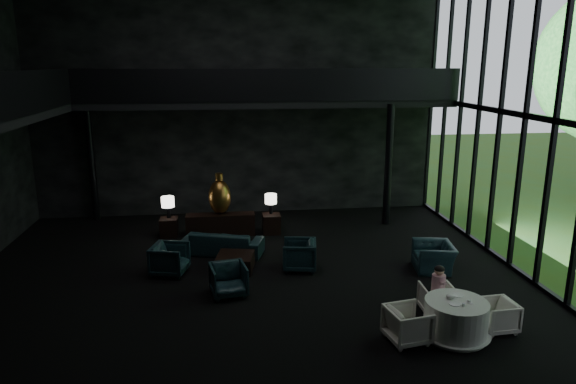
{
  "coord_description": "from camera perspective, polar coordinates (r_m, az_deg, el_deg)",
  "views": [
    {
      "loc": [
        -0.45,
        -12.0,
        5.28
      ],
      "look_at": [
        1.06,
        0.5,
        2.09
      ],
      "focal_mm": 32.0,
      "sensor_mm": 36.0,
      "label": 1
    }
  ],
  "objects": [
    {
      "name": "floor",
      "position": [
        13.11,
        -4.4,
        -9.58
      ],
      "size": [
        14.0,
        12.0,
        0.02
      ],
      "primitive_type": "cube",
      "color": "black",
      "rests_on": "ground"
    },
    {
      "name": "wall_back",
      "position": [
        18.05,
        -5.53,
        10.07
      ],
      "size": [
        14.0,
        0.04,
        8.0
      ],
      "primitive_type": "cube",
      "color": "black",
      "rests_on": "ground"
    },
    {
      "name": "wall_front",
      "position": [
        6.15,
        -2.54,
        2.17
      ],
      "size": [
        14.0,
        0.04,
        8.0
      ],
      "primitive_type": "cube",
      "color": "black",
      "rests_on": "ground"
    },
    {
      "name": "curtain_wall",
      "position": [
        14.15,
        24.91,
        7.71
      ],
      "size": [
        0.2,
        12.0,
        8.0
      ],
      "primitive_type": null,
      "color": "black",
      "rests_on": "ground"
    },
    {
      "name": "mezzanine_back",
      "position": [
        17.11,
        -2.04,
        9.91
      ],
      "size": [
        12.0,
        2.0,
        0.25
      ],
      "primitive_type": "cube",
      "color": "black",
      "rests_on": "wall_back"
    },
    {
      "name": "railing_left",
      "position": [
        12.85,
        -28.04,
        9.54
      ],
      "size": [
        0.06,
        12.0,
        1.0
      ],
      "primitive_type": "cube",
      "color": "black",
      "rests_on": "mezzanine_left"
    },
    {
      "name": "railing_back",
      "position": [
        16.08,
        -1.75,
        11.77
      ],
      "size": [
        12.0,
        0.06,
        1.0
      ],
      "primitive_type": "cube",
      "color": "black",
      "rests_on": "mezzanine_back"
    },
    {
      "name": "column_nw",
      "position": [
        18.56,
        -20.99,
        3.08
      ],
      "size": [
        0.24,
        0.24,
        4.0
      ],
      "primitive_type": "cylinder",
      "color": "black",
      "rests_on": "floor"
    },
    {
      "name": "column_ne",
      "position": [
        17.15,
        11.08,
        2.91
      ],
      "size": [
        0.24,
        0.24,
        4.0
      ],
      "primitive_type": "cylinder",
      "color": "black",
      "rests_on": "floor"
    },
    {
      "name": "console",
      "position": [
        16.27,
        -7.5,
        -3.59
      ],
      "size": [
        2.14,
        0.49,
        0.68
      ],
      "primitive_type": "cube",
      "color": "black",
      "rests_on": "floor"
    },
    {
      "name": "bronze_urn",
      "position": [
        16.07,
        -7.6,
        -0.51
      ],
      "size": [
        0.69,
        0.69,
        1.29
      ],
      "color": "olive",
      "rests_on": "console"
    },
    {
      "name": "side_table_left",
      "position": [
        16.44,
        -13.09,
        -3.84
      ],
      "size": [
        0.53,
        0.53,
        0.59
      ],
      "primitive_type": "cube",
      "color": "black",
      "rests_on": "floor"
    },
    {
      "name": "table_lamp_left",
      "position": [
        16.3,
        -13.21,
        -1.17
      ],
      "size": [
        0.4,
        0.4,
        0.67
      ],
      "color": "black",
      "rests_on": "side_table_left"
    },
    {
      "name": "side_table_right",
      "position": [
        16.32,
        -1.86,
        -3.54
      ],
      "size": [
        0.56,
        0.56,
        0.61
      ],
      "primitive_type": "cube",
      "color": "black",
      "rests_on": "floor"
    },
    {
      "name": "table_lamp_right",
      "position": [
        16.22,
        -1.92,
        -0.86
      ],
      "size": [
        0.38,
        0.38,
        0.63
      ],
      "color": "black",
      "rests_on": "side_table_right"
    },
    {
      "name": "sofa",
      "position": [
        14.67,
        -7.24,
        -5.06
      ],
      "size": [
        2.51,
        1.38,
        0.94
      ],
      "primitive_type": "imported",
      "rotation": [
        0.0,
        0.0,
        2.84
      ],
      "color": "black",
      "rests_on": "floor"
    },
    {
      "name": "lounge_armchair_west",
      "position": [
        13.53,
        -13.02,
        -6.94
      ],
      "size": [
        1.08,
        1.13,
        0.97
      ],
      "primitive_type": "imported",
      "rotation": [
        0.0,
        0.0,
        1.33
      ],
      "color": "black",
      "rests_on": "floor"
    },
    {
      "name": "lounge_armchair_east",
      "position": [
        13.47,
        1.27,
        -6.66
      ],
      "size": [
        1.02,
        1.06,
        0.96
      ],
      "primitive_type": "imported",
      "rotation": [
        0.0,
        0.0,
        -1.73
      ],
      "color": "black",
      "rests_on": "floor"
    },
    {
      "name": "lounge_armchair_south",
      "position": [
        12.14,
        -6.64,
        -9.41
      ],
      "size": [
        0.98,
        0.93,
        0.87
      ],
      "primitive_type": "imported",
      "rotation": [
        0.0,
        0.0,
        0.18
      ],
      "color": "black",
      "rests_on": "floor"
    },
    {
      "name": "window_armchair",
      "position": [
        13.97,
        15.92,
        -6.46
      ],
      "size": [
        0.88,
        1.2,
        0.96
      ],
      "primitive_type": "imported",
      "rotation": [
        0.0,
        0.0,
        -1.73
      ],
      "color": "black",
      "rests_on": "floor"
    },
    {
      "name": "coffee_table",
      "position": [
        13.61,
        -5.88,
        -7.77
      ],
      "size": [
        1.08,
        1.08,
        0.41
      ],
      "primitive_type": "cube",
      "rotation": [
        0.0,
        0.0,
        -0.18
      ],
      "color": "black",
      "rests_on": "floor"
    },
    {
      "name": "dining_table",
      "position": [
        10.94,
        18.1,
        -13.47
      ],
      "size": [
        1.39,
        1.39,
        0.75
      ],
      "color": "white",
      "rests_on": "floor"
    },
    {
      "name": "dining_chair_north",
      "position": [
        11.79,
        16.21,
        -11.34
      ],
      "size": [
        0.62,
        0.59,
        0.62
      ],
      "primitive_type": "imported",
      "rotation": [
        0.0,
        0.0,
        3.1
      ],
      "color": "beige",
      "rests_on": "floor"
    },
    {
      "name": "dining_chair_east",
      "position": [
        11.45,
        22.17,
        -12.62
      ],
      "size": [
        0.61,
        0.65,
        0.63
      ],
      "primitive_type": "imported",
      "rotation": [
        0.0,
        0.0,
        -1.5
      ],
      "color": "silver",
      "rests_on": "floor"
    },
    {
      "name": "dining_chair_west",
      "position": [
        10.49,
        13.17,
        -13.97
      ],
      "size": [
        0.84,
        0.88,
        0.78
      ],
      "primitive_type": "imported",
      "rotation": [
        0.0,
        0.0,
        1.75
      ],
      "color": "silver",
      "rests_on": "floor"
    },
    {
      "name": "child",
      "position": [
        11.62,
        16.4,
        -9.3
      ],
      "size": [
        0.29,
        0.29,
        0.62
      ],
      "rotation": [
        0.0,
        0.0,
        3.14
      ],
      "color": "#C57D89",
      "rests_on": "dining_chair_north"
    },
    {
      "name": "plate_a",
      "position": [
        10.63,
        18.04,
        -11.73
      ],
      "size": [
        0.27,
        0.27,
        0.01
      ],
      "primitive_type": "cylinder",
      "rotation": [
        0.0,
        0.0,
        -0.16
      ],
      "color": "white",
      "rests_on": "dining_table"
    },
    {
      "name": "plate_b",
      "position": [
        11.01,
        18.35,
        -10.82
      ],
      "size": [
        0.23,
        0.23,
        0.02
      ],
      "primitive_type": "cylinder",
      "rotation": [
        0.0,
        0.0,
        0.03
      ],
      "color": "white",
      "rests_on": "dining_table"
    },
    {
      "name": "saucer",
      "position": [
        10.78,
        19.53,
        -11.49
      ],
      "size": [
        0.18,
        0.18,
        0.01
      ],
      "primitive_type": "cylinder",
      "rotation": [
        0.0,
        0.0,
        0.42
      ],
      "color": "white",
      "rests_on": "dining_table"
    },
    {
      "name": "coffee_cup",
      "position": [
        10.78,
        19.48,
        -11.29
      ],
      "size": [
        0.09,
        0.09,
        0.05
      ],
      "primitive_type": "cylinder",
      "rotation": [
        0.0,
        0.0,
        0.35
      ],
      "color": "white",
      "rests_on": "saucer"
    },
    {
      "name": "cereal_bowl",
      "position": [
        10.82,
        17.58,
        -11.0
      ],
      "size": [
        0.17,
        0.17,
        0.08
      ],
      "primitive_type": "ellipsoid",
      "color": "white",
      "rests_on": "dining_table"
    },
    {
      "name": "cream_pot",
      "position": [
        10.58,
        18.93,
        -11.77
      ],
      "size": [
        0.06,
        0.06,
        0.06
      ],
      "primitive_type": "cylinder",
      "rotation": [
        0.0,
        0.0,
        0.14
      ],
      "color": "#99999E",
      "rests_on": "dining_table"
    }
  ]
}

